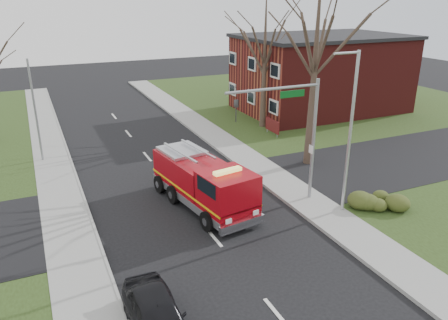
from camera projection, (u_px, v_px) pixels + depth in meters
name	position (u px, v px, depth m)	size (l,w,h in m)	color
ground	(213.00, 237.00, 20.78)	(120.00, 120.00, 0.00)	black
sidewalk_right	(321.00, 210.00, 23.14)	(2.40, 80.00, 0.15)	gray
sidewalk_left	(78.00, 267.00, 18.37)	(2.40, 80.00, 0.15)	gray
brick_building	(321.00, 73.00, 42.12)	(15.40, 10.40, 7.25)	maroon
health_center_sign	(272.00, 126.00, 35.16)	(0.12, 2.00, 1.40)	#541314
hedge_corner	(376.00, 200.00, 23.19)	(2.80, 2.00, 0.90)	#343F17
bare_tree_near	(316.00, 53.00, 26.91)	(6.00, 6.00, 12.00)	#35291F
bare_tree_far	(265.00, 51.00, 35.48)	(5.25, 5.25, 10.50)	#35291F
traffic_signal_mast	(294.00, 121.00, 22.39)	(5.29, 0.18, 6.80)	gray
streetlight_pole	(350.00, 130.00, 21.49)	(1.48, 0.16, 8.40)	#B7BABF
utility_pole_far	(35.00, 112.00, 28.84)	(0.14, 0.14, 7.00)	gray
fire_engine	(204.00, 184.00, 23.32)	(3.71, 7.56, 2.93)	#97060F
parked_car_maroon	(157.00, 316.00, 14.58)	(1.74, 4.32, 1.47)	black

